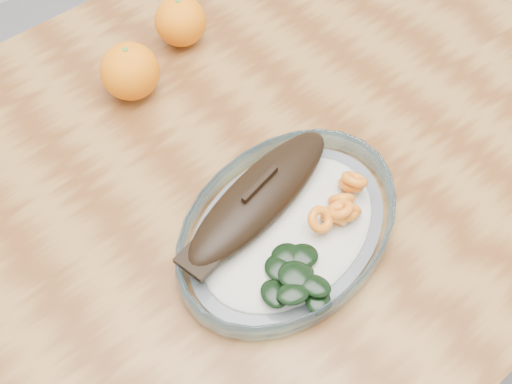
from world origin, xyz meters
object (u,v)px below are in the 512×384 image
orange_right (181,21)px  dining_table (200,230)px  plated_meal (288,224)px  orange_left (130,71)px

orange_right → dining_table: bearing=-123.1°
plated_meal → orange_right: (0.10, 0.35, 0.02)m
dining_table → plated_meal: 0.18m
orange_right → orange_left: bearing=-160.0°
orange_left → dining_table: bearing=-100.5°
plated_meal → orange_left: (-0.01, 0.31, 0.02)m
orange_left → orange_right: 0.12m
orange_left → orange_right: orange_left is taller
orange_right → plated_meal: bearing=-106.3°
plated_meal → orange_left: bearing=81.7°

